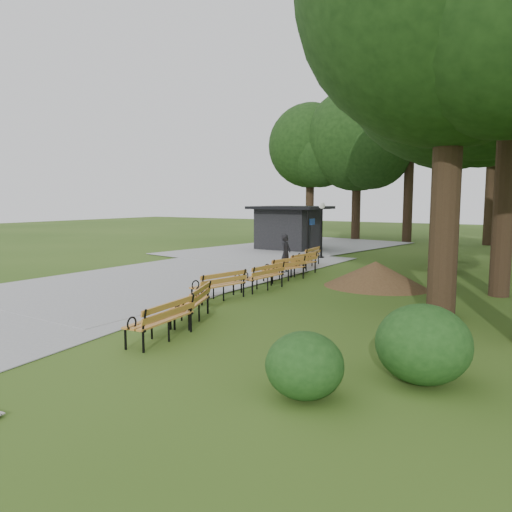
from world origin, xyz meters
The scene contains 17 objects.
ground centered at (0.00, 0.00, 0.00)m, with size 100.00×100.00×0.00m, color #304E16.
path centered at (-4.00, 3.00, 0.03)m, with size 12.00×38.00×0.06m, color gray.
person centered at (-0.60, 4.93, 0.78)m, with size 0.57×0.37×1.57m, color black.
kiosk centered at (-4.87, 13.19, 1.28)m, with size 4.08×3.54×2.55m, color black, non-canonical shape.
lamp_post centered at (-1.37, 10.13, 2.04)m, with size 0.32×0.32×2.80m.
dirt_mound centered at (3.48, 3.72, 0.44)m, with size 2.95×2.95×0.88m, color #47301C.
bench_0 centered at (1.61, -4.77, 0.44)m, with size 1.90×0.64×0.88m, color #C37A2D, non-canonical shape.
bench_1 centered at (1.11, -3.17, 0.44)m, with size 1.90×0.64×0.88m, color #C37A2D, non-canonical shape.
bench_2 centered at (0.22, -0.78, 0.44)m, with size 1.90×0.64×0.88m, color #C37A2D, non-canonical shape.
bench_3 centered at (0.48, 1.29, 0.44)m, with size 1.90×0.64×0.88m, color #C37A2D, non-canonical shape.
bench_4 centered at (0.21, 3.29, 0.44)m, with size 1.90×0.64×0.88m, color #C37A2D, non-canonical shape.
bench_5 centered at (0.05, 4.83, 0.44)m, with size 1.90×0.64×0.88m, color #C37A2D, non-canonical shape.
bench_6 centered at (-0.64, 7.02, 0.44)m, with size 1.90×0.64×0.88m, color #C37A2D, non-canonical shape.
lawn_tree_2 centered at (4.63, 8.58, 8.44)m, with size 8.42×8.42×12.68m.
lawn_tree_4 centered at (4.21, 11.99, 8.02)m, with size 7.55×7.55×11.84m.
shrub_0 centered at (6.85, -4.32, 0.00)m, with size 1.51×1.51×1.29m, color #193D14.
shrub_2 centered at (5.50, -5.87, 0.00)m, with size 1.18×1.18×1.00m, color #193D14.
Camera 1 is at (8.55, -12.18, 2.95)m, focal length 34.13 mm.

